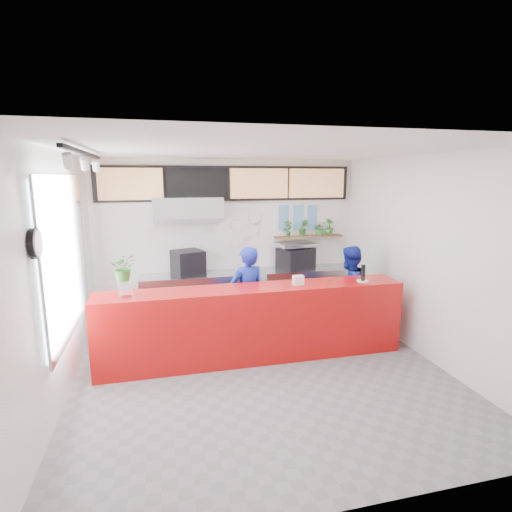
{
  "coord_description": "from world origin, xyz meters",
  "views": [
    {
      "loc": [
        -1.3,
        -5.03,
        2.67
      ],
      "look_at": [
        0.1,
        0.7,
        1.5
      ],
      "focal_mm": 28.0,
      "sensor_mm": 36.0,
      "label": 1
    }
  ],
  "objects_px": {
    "espresso_machine": "(296,258)",
    "panini_oven": "(188,263)",
    "staff_center": "(247,296)",
    "service_counter": "(254,323)",
    "staff_right": "(349,290)",
    "pepper_mill": "(363,273)"
  },
  "relations": [
    {
      "from": "espresso_machine",
      "to": "panini_oven",
      "type": "bearing_deg",
      "value": 158.63
    },
    {
      "from": "panini_oven",
      "to": "staff_center",
      "type": "xyz_separation_m",
      "value": [
        0.83,
        -1.28,
        -0.32
      ]
    },
    {
      "from": "service_counter",
      "to": "staff_right",
      "type": "bearing_deg",
      "value": 17.77
    },
    {
      "from": "espresso_machine",
      "to": "pepper_mill",
      "type": "xyz_separation_m",
      "value": [
        0.42,
        -1.88,
        0.13
      ]
    },
    {
      "from": "espresso_machine",
      "to": "pepper_mill",
      "type": "bearing_deg",
      "value": -98.68
    },
    {
      "from": "pepper_mill",
      "to": "service_counter",
      "type": "bearing_deg",
      "value": 177.35
    },
    {
      "from": "staff_center",
      "to": "staff_right",
      "type": "bearing_deg",
      "value": 167.11
    },
    {
      "from": "espresso_machine",
      "to": "staff_right",
      "type": "relative_size",
      "value": 0.42
    },
    {
      "from": "service_counter",
      "to": "panini_oven",
      "type": "xyz_separation_m",
      "value": [
        -0.82,
        1.8,
        0.58
      ]
    },
    {
      "from": "service_counter",
      "to": "pepper_mill",
      "type": "bearing_deg",
      "value": -2.65
    },
    {
      "from": "espresso_machine",
      "to": "pepper_mill",
      "type": "relative_size",
      "value": 2.64
    },
    {
      "from": "staff_right",
      "to": "pepper_mill",
      "type": "height_order",
      "value": "staff_right"
    },
    {
      "from": "staff_center",
      "to": "service_counter",
      "type": "bearing_deg",
      "value": 73.96
    },
    {
      "from": "staff_right",
      "to": "service_counter",
      "type": "bearing_deg",
      "value": -9.8
    },
    {
      "from": "panini_oven",
      "to": "staff_right",
      "type": "relative_size",
      "value": 0.33
    },
    {
      "from": "service_counter",
      "to": "staff_right",
      "type": "xyz_separation_m",
      "value": [
        1.8,
        0.58,
        0.22
      ]
    },
    {
      "from": "espresso_machine",
      "to": "staff_right",
      "type": "distance_m",
      "value": 1.38
    },
    {
      "from": "staff_center",
      "to": "staff_right",
      "type": "relative_size",
      "value": 1.05
    },
    {
      "from": "service_counter",
      "to": "panini_oven",
      "type": "distance_m",
      "value": 2.06
    },
    {
      "from": "service_counter",
      "to": "staff_right",
      "type": "distance_m",
      "value": 1.9
    },
    {
      "from": "staff_center",
      "to": "staff_right",
      "type": "xyz_separation_m",
      "value": [
        1.79,
        0.06,
        -0.04
      ]
    },
    {
      "from": "staff_center",
      "to": "pepper_mill",
      "type": "bearing_deg",
      "value": 145.67
    }
  ]
}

